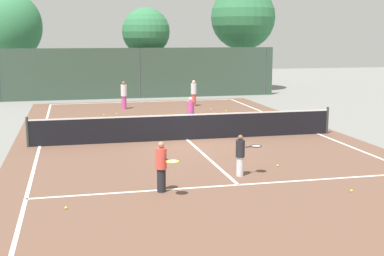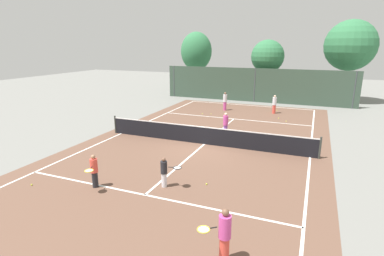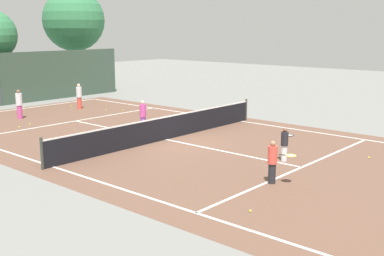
{
  "view_description": "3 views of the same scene",
  "coord_description": "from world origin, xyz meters",
  "px_view_note": "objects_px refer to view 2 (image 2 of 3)",
  "views": [
    {
      "loc": [
        -4.31,
        -19.46,
        4.0
      ],
      "look_at": [
        -0.13,
        -1.41,
        0.71
      ],
      "focal_mm": 49.15,
      "sensor_mm": 36.0,
      "label": 1
    },
    {
      "loc": [
        5.41,
        -15.1,
        5.34
      ],
      "look_at": [
        -0.2,
        -1.33,
        1.25
      ],
      "focal_mm": 28.44,
      "sensor_mm": 36.0,
      "label": 2
    },
    {
      "loc": [
        -14.31,
        -13.94,
        4.6
      ],
      "look_at": [
        -1.33,
        -2.63,
        1.06
      ],
      "focal_mm": 45.2,
      "sensor_mm": 36.0,
      "label": 3
    }
  ],
  "objects_px": {
    "tennis_ball_3": "(211,114)",
    "player_4": "(165,172)",
    "player_5": "(274,104)",
    "player_0": "(226,124)",
    "player_2": "(225,101)",
    "player_1": "(94,171)",
    "tennis_ball_8": "(279,118)",
    "tennis_ball_6": "(207,184)",
    "tennis_ball_0": "(277,111)",
    "tennis_ball_7": "(286,121)",
    "tennis_ball_2": "(32,185)",
    "tennis_ball_5": "(256,133)",
    "tennis_ball_4": "(201,229)",
    "player_3": "(224,235)",
    "tennis_ball_1": "(202,114)"
  },
  "relations": [
    {
      "from": "player_1",
      "to": "tennis_ball_1",
      "type": "bearing_deg",
      "value": 92.63
    },
    {
      "from": "player_1",
      "to": "tennis_ball_6",
      "type": "height_order",
      "value": "player_1"
    },
    {
      "from": "tennis_ball_0",
      "to": "tennis_ball_7",
      "type": "xyz_separation_m",
      "value": [
        1.06,
        -3.52,
        0.0
      ]
    },
    {
      "from": "tennis_ball_3",
      "to": "player_4",
      "type": "bearing_deg",
      "value": -79.17
    },
    {
      "from": "tennis_ball_1",
      "to": "tennis_ball_7",
      "type": "height_order",
      "value": "same"
    },
    {
      "from": "player_5",
      "to": "tennis_ball_1",
      "type": "xyz_separation_m",
      "value": [
        -5.23,
        -2.4,
        -0.72
      ]
    },
    {
      "from": "tennis_ball_4",
      "to": "tennis_ball_2",
      "type": "bearing_deg",
      "value": 177.88
    },
    {
      "from": "player_3",
      "to": "player_4",
      "type": "xyz_separation_m",
      "value": [
        -3.3,
        3.21,
        -0.14
      ]
    },
    {
      "from": "tennis_ball_1",
      "to": "tennis_ball_8",
      "type": "xyz_separation_m",
      "value": [
        5.82,
        0.7,
        0.0
      ]
    },
    {
      "from": "player_4",
      "to": "tennis_ball_0",
      "type": "height_order",
      "value": "player_4"
    },
    {
      "from": "tennis_ball_6",
      "to": "tennis_ball_8",
      "type": "relative_size",
      "value": 1.0
    },
    {
      "from": "tennis_ball_2",
      "to": "tennis_ball_8",
      "type": "height_order",
      "value": "same"
    },
    {
      "from": "player_5",
      "to": "tennis_ball_0",
      "type": "height_order",
      "value": "player_5"
    },
    {
      "from": "tennis_ball_6",
      "to": "tennis_ball_7",
      "type": "relative_size",
      "value": 1.0
    },
    {
      "from": "player_1",
      "to": "tennis_ball_8",
      "type": "height_order",
      "value": "player_1"
    },
    {
      "from": "tennis_ball_4",
      "to": "tennis_ball_5",
      "type": "xyz_separation_m",
      "value": [
        -0.41,
        10.85,
        0.0
      ]
    },
    {
      "from": "tennis_ball_0",
      "to": "tennis_ball_2",
      "type": "bearing_deg",
      "value": -111.75
    },
    {
      "from": "player_0",
      "to": "player_4",
      "type": "height_order",
      "value": "player_0"
    },
    {
      "from": "player_0",
      "to": "tennis_ball_7",
      "type": "height_order",
      "value": "player_0"
    },
    {
      "from": "player_3",
      "to": "player_4",
      "type": "height_order",
      "value": "player_3"
    },
    {
      "from": "player_3",
      "to": "player_1",
      "type": "bearing_deg",
      "value": 159.6
    },
    {
      "from": "player_3",
      "to": "tennis_ball_6",
      "type": "bearing_deg",
      "value": 115.11
    },
    {
      "from": "player_0",
      "to": "player_2",
      "type": "distance_m",
      "value": 7.42
    },
    {
      "from": "player_4",
      "to": "tennis_ball_4",
      "type": "bearing_deg",
      "value": -43.33
    },
    {
      "from": "tennis_ball_6",
      "to": "tennis_ball_7",
      "type": "height_order",
      "value": "same"
    },
    {
      "from": "player_5",
      "to": "tennis_ball_2",
      "type": "relative_size",
      "value": 22.36
    },
    {
      "from": "tennis_ball_8",
      "to": "tennis_ball_6",
      "type": "bearing_deg",
      "value": -95.79
    },
    {
      "from": "player_2",
      "to": "player_0",
      "type": "bearing_deg",
      "value": -73.5
    },
    {
      "from": "player_4",
      "to": "tennis_ball_2",
      "type": "bearing_deg",
      "value": -158.85
    },
    {
      "from": "tennis_ball_5",
      "to": "player_5",
      "type": "bearing_deg",
      "value": 87.76
    },
    {
      "from": "player_3",
      "to": "player_5",
      "type": "xyz_separation_m",
      "value": [
        -1.18,
        18.18,
        -0.01
      ]
    },
    {
      "from": "player_0",
      "to": "tennis_ball_8",
      "type": "xyz_separation_m",
      "value": [
        2.47,
        5.74,
        -0.69
      ]
    },
    {
      "from": "player_2",
      "to": "tennis_ball_0",
      "type": "xyz_separation_m",
      "value": [
        4.12,
        1.37,
        -0.75
      ]
    },
    {
      "from": "tennis_ball_8",
      "to": "player_4",
      "type": "bearing_deg",
      "value": -101.54
    },
    {
      "from": "player_4",
      "to": "player_2",
      "type": "bearing_deg",
      "value": 97.26
    },
    {
      "from": "tennis_ball_0",
      "to": "tennis_ball_3",
      "type": "xyz_separation_m",
      "value": [
        -4.7,
        -3.26,
        0.0
      ]
    },
    {
      "from": "tennis_ball_5",
      "to": "tennis_ball_6",
      "type": "height_order",
      "value": "same"
    },
    {
      "from": "player_1",
      "to": "tennis_ball_1",
      "type": "xyz_separation_m",
      "value": [
        -0.63,
        13.64,
        -0.66
      ]
    },
    {
      "from": "player_0",
      "to": "tennis_ball_5",
      "type": "bearing_deg",
      "value": 34.97
    },
    {
      "from": "tennis_ball_2",
      "to": "tennis_ball_5",
      "type": "height_order",
      "value": "same"
    },
    {
      "from": "tennis_ball_6",
      "to": "tennis_ball_8",
      "type": "bearing_deg",
      "value": 84.21
    },
    {
      "from": "tennis_ball_1",
      "to": "tennis_ball_3",
      "type": "distance_m",
      "value": 0.69
    },
    {
      "from": "player_0",
      "to": "player_3",
      "type": "relative_size",
      "value": 0.95
    },
    {
      "from": "player_3",
      "to": "tennis_ball_6",
      "type": "height_order",
      "value": "player_3"
    },
    {
      "from": "player_5",
      "to": "tennis_ball_3",
      "type": "bearing_deg",
      "value": -154.13
    },
    {
      "from": "tennis_ball_2",
      "to": "tennis_ball_4",
      "type": "distance_m",
      "value": 7.19
    },
    {
      "from": "player_4",
      "to": "tennis_ball_0",
      "type": "relative_size",
      "value": 18.24
    },
    {
      "from": "player_4",
      "to": "player_3",
      "type": "bearing_deg",
      "value": -44.17
    },
    {
      "from": "player_4",
      "to": "player_0",
      "type": "bearing_deg",
      "value": 88.17
    },
    {
      "from": "tennis_ball_2",
      "to": "player_5",
      "type": "bearing_deg",
      "value": 67.41
    }
  ]
}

